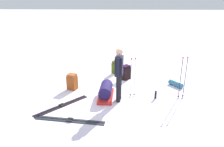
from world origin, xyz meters
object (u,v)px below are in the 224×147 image
at_px(ski_pair_near, 62,106).
at_px(backpack_bright, 126,73).
at_px(ski_poles_planted_far, 183,76).
at_px(thermos_bottle, 156,95).
at_px(sleeping_mat_rolled, 176,84).
at_px(ski_pair_far, 70,120).
at_px(skier_standing, 119,72).
at_px(backpack_large_dark, 72,82).
at_px(gear_sled, 106,91).
at_px(backpack_small_spare, 116,67).
at_px(ski_poles_planted_near, 133,76).

relative_size(ski_pair_near, backpack_bright, 2.54).
bearing_deg(ski_poles_planted_far, thermos_bottle, 5.71).
bearing_deg(sleeping_mat_rolled, ski_pair_far, 35.27).
height_order(skier_standing, ski_pair_far, skier_standing).
xyz_separation_m(backpack_bright, thermos_bottle, (-0.94, 1.64, -0.14)).
xyz_separation_m(ski_pair_near, backpack_large_dark, (-0.07, -1.22, 0.27)).
height_order(backpack_bright, sleeping_mat_rolled, backpack_bright).
xyz_separation_m(skier_standing, gear_sled, (0.42, -0.17, -0.73)).
height_order(skier_standing, backpack_small_spare, skier_standing).
xyz_separation_m(gear_sled, thermos_bottle, (-1.61, 0.02, -0.09)).
height_order(skier_standing, ski_pair_near, skier_standing).
distance_m(ski_pair_near, sleeping_mat_rolled, 4.12).
distance_m(backpack_large_dark, ski_poles_planted_far, 3.74).
bearing_deg(sleeping_mat_rolled, gear_sled, 21.58).
xyz_separation_m(ski_pair_near, backpack_small_spare, (-1.57, -2.94, 0.25)).
xyz_separation_m(ski_pair_near, ski_poles_planted_near, (-2.16, -0.73, 0.72)).
distance_m(ski_pair_near, backpack_bright, 2.99).
distance_m(backpack_large_dark, sleeping_mat_rolled, 3.75).
distance_m(ski_pair_far, gear_sled, 1.66).
relative_size(skier_standing, sleeping_mat_rolled, 3.09).
distance_m(ski_pair_near, ski_pair_far, 0.88).
relative_size(backpack_large_dark, ski_poles_planted_near, 0.43).
height_order(backpack_bright, thermos_bottle, backpack_bright).
bearing_deg(thermos_bottle, ski_pair_far, 29.05).
bearing_deg(backpack_bright, ski_poles_planted_near, 97.31).
bearing_deg(ski_poles_planted_near, ski_pair_near, 18.67).
xyz_separation_m(ski_pair_far, backpack_small_spare, (-1.15, -3.72, 0.25)).
relative_size(skier_standing, thermos_bottle, 6.54).
xyz_separation_m(ski_pair_far, backpack_bright, (-1.55, -3.02, 0.26)).
bearing_deg(sleeping_mat_rolled, thermos_bottle, 48.52).
xyz_separation_m(skier_standing, backpack_bright, (-0.25, -1.79, -0.68)).
bearing_deg(ski_pair_far, ski_poles_planted_near, -139.10).
bearing_deg(sleeping_mat_rolled, ski_poles_planted_far, 86.08).
bearing_deg(backpack_large_dark, backpack_bright, -151.78).
relative_size(ski_poles_planted_far, sleeping_mat_rolled, 2.53).
bearing_deg(thermos_bottle, backpack_bright, -60.23).
xyz_separation_m(skier_standing, thermos_bottle, (-1.19, -0.16, -0.82)).
xyz_separation_m(backpack_large_dark, ski_poles_planted_far, (-3.66, 0.53, 0.49)).
distance_m(backpack_bright, sleeping_mat_rolled, 1.94).
relative_size(backpack_large_dark, sleeping_mat_rolled, 1.04).
distance_m(backpack_small_spare, ski_poles_planted_near, 2.34).
bearing_deg(gear_sled, backpack_bright, -112.63).
bearing_deg(ski_pair_far, backpack_bright, -117.17).
bearing_deg(ski_pair_near, skier_standing, -165.43).
bearing_deg(ski_pair_far, backpack_small_spare, -107.17).
distance_m(skier_standing, sleeping_mat_rolled, 2.54).
distance_m(ski_pair_far, backpack_small_spare, 3.90).
bearing_deg(backpack_large_dark, ski_poles_planted_near, 166.90).
xyz_separation_m(ski_poles_planted_far, gear_sled, (2.44, 0.06, -0.54)).
height_order(gear_sled, thermos_bottle, gear_sled).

